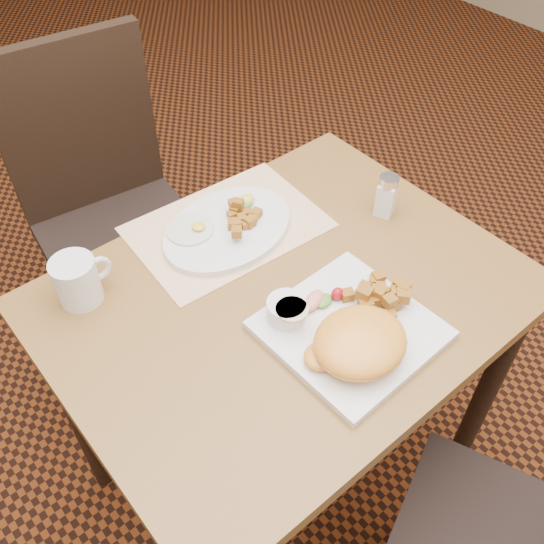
{
  "coord_description": "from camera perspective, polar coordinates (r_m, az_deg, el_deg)",
  "views": [
    {
      "loc": [
        -0.53,
        -0.59,
        1.63
      ],
      "look_at": [
        -0.03,
        0.01,
        0.82
      ],
      "focal_mm": 40.0,
      "sensor_mm": 36.0,
      "label": 1
    }
  ],
  "objects": [
    {
      "name": "ground",
      "position": [
        1.81,
        0.93,
        -17.92
      ],
      "size": [
        8.0,
        8.0,
        0.0
      ],
      "primitive_type": "plane",
      "color": "black",
      "rests_on": "ground"
    },
    {
      "name": "table",
      "position": [
        1.27,
        1.27,
        -5.26
      ],
      "size": [
        0.9,
        0.7,
        0.75
      ],
      "color": "brown",
      "rests_on": "ground"
    },
    {
      "name": "chair_far",
      "position": [
        1.78,
        -15.25,
        6.46
      ],
      "size": [
        0.47,
        0.48,
        0.97
      ],
      "rotation": [
        0.0,
        0.0,
        3.01
      ],
      "color": "black",
      "rests_on": "ground"
    },
    {
      "name": "placemat",
      "position": [
        1.32,
        -4.23,
        4.25
      ],
      "size": [
        0.42,
        0.3,
        0.0
      ],
      "primitive_type": "cube",
      "rotation": [
        0.0,
        0.0,
        -0.06
      ],
      "color": "white",
      "rests_on": "table"
    },
    {
      "name": "plate_square",
      "position": [
        1.12,
        7.34,
        -5.4
      ],
      "size": [
        0.29,
        0.29,
        0.02
      ],
      "primitive_type": "cube",
      "rotation": [
        0.0,
        0.0,
        0.03
      ],
      "color": "silver",
      "rests_on": "table"
    },
    {
      "name": "plate_oval",
      "position": [
        1.3,
        -4.19,
        4.04
      ],
      "size": [
        0.33,
        0.26,
        0.02
      ],
      "primitive_type": null,
      "rotation": [
        0.0,
        0.0,
        0.13
      ],
      "color": "silver",
      "rests_on": "placemat"
    },
    {
      "name": "hollandaise_mound",
      "position": [
        1.06,
        8.2,
        -6.62
      ],
      "size": [
        0.18,
        0.15,
        0.06
      ],
      "color": "#F99E30",
      "rests_on": "plate_square"
    },
    {
      "name": "ramekin",
      "position": [
        1.11,
        1.4,
        -3.57
      ],
      "size": [
        0.07,
        0.08,
        0.04
      ],
      "color": "silver",
      "rests_on": "plate_square"
    },
    {
      "name": "garnish_sq",
      "position": [
        1.14,
        4.66,
        -2.55
      ],
      "size": [
        0.09,
        0.05,
        0.03
      ],
      "color": "#387223",
      "rests_on": "plate_square"
    },
    {
      "name": "fried_egg",
      "position": [
        1.29,
        -7.63,
        4.02
      ],
      "size": [
        0.1,
        0.1,
        0.02
      ],
      "color": "white",
      "rests_on": "plate_oval"
    },
    {
      "name": "garnish_ov",
      "position": [
        1.34,
        -2.48,
        6.67
      ],
      "size": [
        0.05,
        0.04,
        0.02
      ],
      "color": "#387223",
      "rests_on": "plate_oval"
    },
    {
      "name": "salt_shaker",
      "position": [
        1.34,
        10.73,
        7.13
      ],
      "size": [
        0.06,
        0.06,
        0.1
      ],
      "color": "white",
      "rests_on": "table"
    },
    {
      "name": "coffee_mug",
      "position": [
        1.2,
        -17.82,
        -0.75
      ],
      "size": [
        0.12,
        0.09,
        0.1
      ],
      "color": "silver",
      "rests_on": "table"
    },
    {
      "name": "home_fries_sq",
      "position": [
        1.15,
        10.09,
        -2.15
      ],
      "size": [
        0.11,
        0.11,
        0.04
      ],
      "color": "#A9681B",
      "rests_on": "plate_square"
    },
    {
      "name": "home_fries_ov",
      "position": [
        1.29,
        -2.94,
        5.09
      ],
      "size": [
        0.11,
        0.1,
        0.04
      ],
      "color": "#A9681B",
      "rests_on": "plate_oval"
    }
  ]
}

